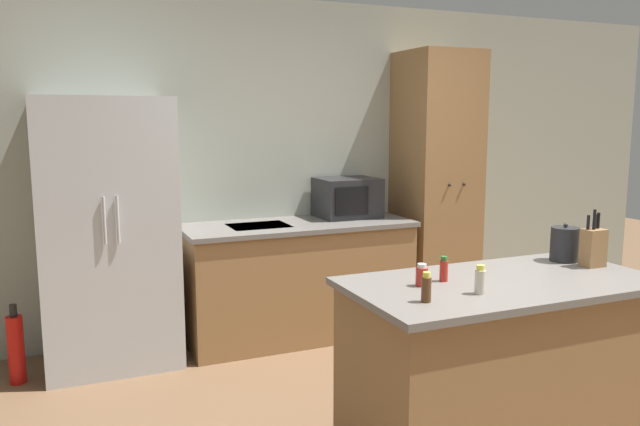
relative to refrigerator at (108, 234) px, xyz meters
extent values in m
cube|color=#9EA393|center=(1.61, 0.36, 0.39)|extent=(7.20, 0.06, 2.60)
cube|color=#B7BABC|center=(0.00, 0.00, 0.00)|extent=(0.87, 0.67, 1.82)
cylinder|color=silver|center=(-0.04, -0.35, 0.15)|extent=(0.02, 0.02, 0.30)
cylinder|color=silver|center=(0.04, -0.35, 0.15)|extent=(0.02, 0.02, 0.30)
cube|color=olive|center=(1.38, 0.00, -0.48)|extent=(1.72, 0.66, 0.86)
cube|color=slate|center=(1.38, 0.00, -0.03)|extent=(1.76, 0.70, 0.03)
cube|color=#9EA0A3|center=(1.07, 0.00, -0.02)|extent=(0.44, 0.34, 0.01)
cube|color=olive|center=(2.64, 0.04, 0.20)|extent=(0.58, 0.58, 2.22)
sphere|color=black|center=(2.57, -0.26, 0.25)|extent=(0.02, 0.02, 0.02)
sphere|color=black|center=(2.71, -0.26, 0.25)|extent=(0.02, 0.02, 0.02)
cube|color=olive|center=(1.69, -2.00, -0.48)|extent=(1.50, 0.73, 0.86)
cube|color=slate|center=(1.69, -2.00, -0.03)|extent=(1.56, 0.79, 0.03)
cube|color=#232326|center=(1.85, 0.12, 0.14)|extent=(0.47, 0.40, 0.31)
cube|color=black|center=(1.79, -0.09, 0.14)|extent=(0.28, 0.01, 0.22)
cube|color=olive|center=(2.31, -1.95, 0.09)|extent=(0.12, 0.08, 0.20)
cylinder|color=black|center=(2.28, -1.94, 0.23)|extent=(0.02, 0.02, 0.08)
cylinder|color=black|center=(2.30, -1.96, 0.24)|extent=(0.02, 0.02, 0.11)
cylinder|color=black|center=(2.32, -1.94, 0.23)|extent=(0.02, 0.02, 0.08)
cylinder|color=black|center=(2.35, -1.94, 0.23)|extent=(0.02, 0.02, 0.09)
cylinder|color=#B2281E|center=(1.40, -1.90, 0.04)|extent=(0.04, 0.04, 0.10)
cylinder|color=#286628|center=(1.40, -1.90, 0.10)|extent=(0.03, 0.03, 0.02)
cylinder|color=#B2281E|center=(1.26, -1.93, 0.03)|extent=(0.06, 0.06, 0.09)
cylinder|color=silver|center=(1.26, -1.93, 0.08)|extent=(0.04, 0.04, 0.02)
cylinder|color=#563319|center=(1.14, -2.16, 0.04)|extent=(0.04, 0.04, 0.11)
cylinder|color=#E5DB4C|center=(1.14, -2.16, 0.11)|extent=(0.03, 0.03, 0.02)
cylinder|color=beige|center=(1.43, -2.15, 0.04)|extent=(0.05, 0.05, 0.11)
cylinder|color=#E5DB4C|center=(1.43, -2.15, 0.11)|extent=(0.04, 0.04, 0.02)
cylinder|color=#232326|center=(2.27, -1.80, 0.08)|extent=(0.15, 0.15, 0.19)
sphere|color=#262628|center=(2.27, -1.80, 0.19)|extent=(0.02, 0.02, 0.02)
cylinder|color=red|center=(-0.60, -0.13, -0.69)|extent=(0.10, 0.10, 0.44)
cylinder|color=black|center=(-0.60, -0.13, -0.43)|extent=(0.05, 0.05, 0.08)
camera|label=1|loc=(-0.31, -4.37, 0.77)|focal=35.00mm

